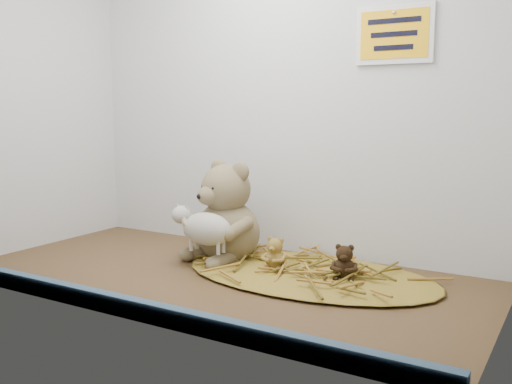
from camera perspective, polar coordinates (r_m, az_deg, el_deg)
The scene contains 8 objects.
alcove_shell at distance 133.49cm, azimuth -1.82°, elevation 11.34°, with size 120.40×60.20×90.40cm.
front_rail at distance 109.50cm, azimuth -12.57°, elevation -11.17°, with size 119.28×2.20×3.60cm, color #3C5E74.
straw_bed at distance 131.84cm, azimuth 5.28°, elevation -8.18°, with size 61.04×35.44×1.18cm, color brown.
main_teddy at distance 143.22cm, azimuth -2.84°, elevation -1.88°, with size 20.35×21.49×25.24cm, color #806F4E, non-canonical shape.
toy_lamb at distance 136.48cm, azimuth -4.92°, elevation -3.71°, with size 17.03×10.39×11.00cm, color beige, non-canonical shape.
mini_teddy_tan at distance 133.99cm, azimuth 1.95°, elevation -5.97°, with size 6.02×6.35×7.46cm, color olive, non-canonical shape.
mini_teddy_brown at distance 127.83cm, azimuth 8.83°, elevation -6.73°, with size 6.13×6.47×7.60cm, color black, non-canonical shape.
wall_sign at distance 140.34cm, azimuth 13.67°, elevation 15.06°, with size 16.00×1.20×11.00cm, color orange.
Camera 1 is at (71.28, -103.64, 37.96)cm, focal length 40.00 mm.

